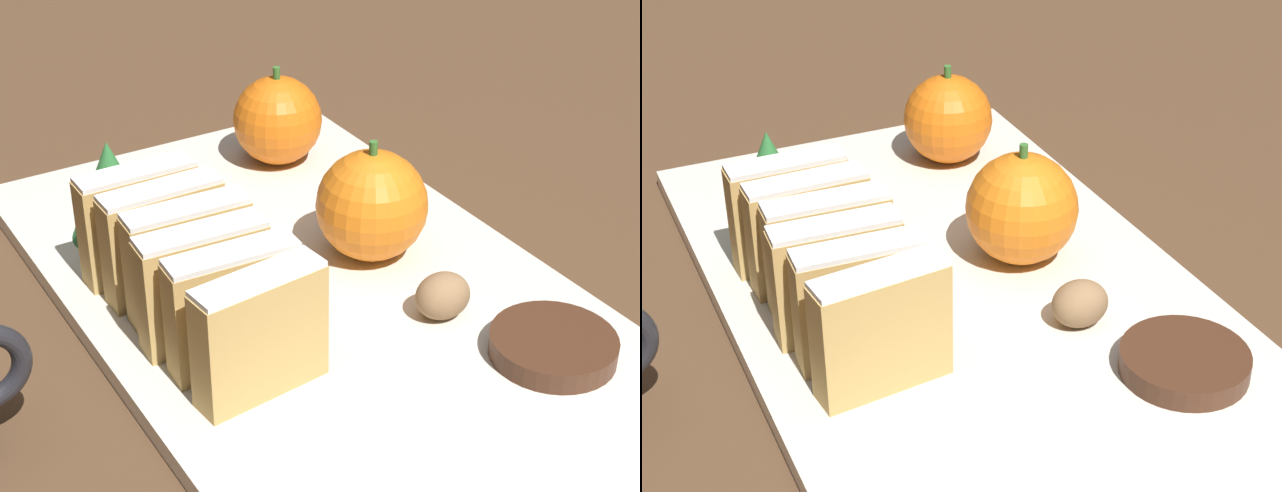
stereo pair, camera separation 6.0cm
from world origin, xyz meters
The scene contains 13 objects.
ground_plane centered at (0.00, 0.00, 0.00)m, with size 6.00×6.00×0.00m, color #513823.
serving_platter centered at (0.00, 0.00, 0.01)m, with size 0.26×0.45×0.01m.
stollen_slice_front centered at (-0.07, -0.06, 0.05)m, with size 0.07×0.03×0.07m.
stollen_slice_second centered at (-0.07, -0.03, 0.05)m, with size 0.07×0.02×0.07m.
stollen_slice_third centered at (-0.08, -0.01, 0.05)m, with size 0.07×0.02×0.07m.
stollen_slice_fourth centered at (-0.07, 0.02, 0.05)m, with size 0.07×0.02×0.07m.
stollen_slice_fifth centered at (-0.07, 0.05, 0.05)m, with size 0.07×0.02×0.07m.
stollen_slice_sixth centered at (-0.08, 0.07, 0.05)m, with size 0.07×0.02×0.07m.
orange_near centered at (0.05, 0.02, 0.05)m, with size 0.07×0.07×0.08m.
orange_far centered at (0.06, 0.16, 0.04)m, with size 0.06×0.06×0.07m.
walnut centered at (0.04, -0.06, 0.03)m, with size 0.03×0.03×0.03m.
chocolate_cookie centered at (0.07, -0.12, 0.02)m, with size 0.07×0.07×0.01m.
evergreen_sprig centered at (-0.08, 0.12, 0.04)m, with size 0.05×0.05×0.06m.
Camera 2 is at (-0.21, -0.47, 0.35)m, focal length 60.00 mm.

